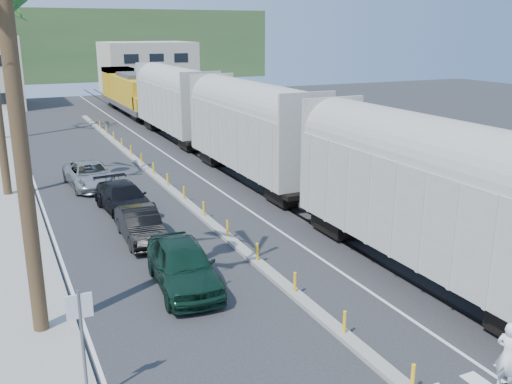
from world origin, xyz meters
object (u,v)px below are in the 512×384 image
car_second (140,225)px  street_sign (82,331)px  car_lead (183,265)px  cyclist (507,381)px

car_second → street_sign: bearing=-109.2°
street_sign → car_lead: 6.76m
street_sign → cyclist: bearing=-25.8°
street_sign → car_second: 11.17m
car_second → cyclist: cyclist is taller
street_sign → cyclist: (8.97, -4.33, -1.25)m
street_sign → car_lead: bearing=51.9°
street_sign → car_lead: size_ratio=0.59×
street_sign → car_second: size_ratio=0.70×
car_lead → cyclist: bearing=-58.6°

